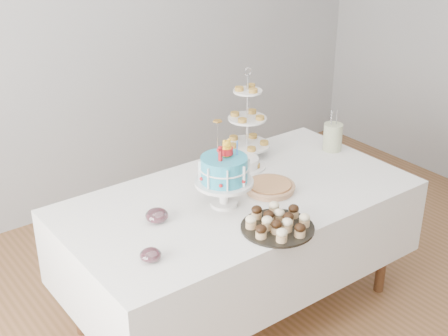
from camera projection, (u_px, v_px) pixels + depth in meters
walls at (280, 109)px, 2.89m from camera, size 5.04×4.04×2.70m
table at (238, 231)px, 3.46m from camera, size 1.92×1.02×0.77m
birthday_cake at (224, 183)px, 3.20m from camera, size 0.31×0.31×0.47m
cupcake_tray at (278, 222)px, 3.03m from camera, size 0.36×0.36×0.08m
pie at (270, 187)px, 3.39m from camera, size 0.28×0.28×0.04m
tiered_stand at (247, 119)px, 3.75m from camera, size 0.28×0.28×0.55m
plate_stack at (244, 163)px, 3.65m from camera, size 0.17×0.17×0.07m
pastry_plate at (245, 164)px, 3.67m from camera, size 0.24×0.24×0.04m
jam_bowl_a at (151, 255)px, 2.79m from camera, size 0.10×0.10×0.06m
jam_bowl_b at (157, 216)px, 3.09m from camera, size 0.12×0.12×0.07m
utensil_pitcher at (333, 136)px, 3.86m from camera, size 0.12×0.12×0.26m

